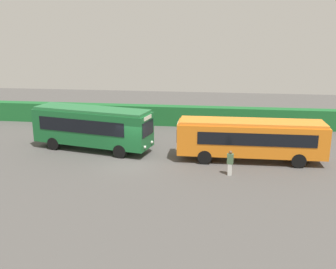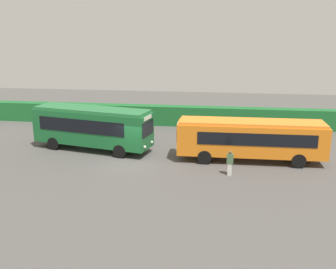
% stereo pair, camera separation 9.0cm
% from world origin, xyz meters
% --- Properties ---
extents(ground_plane, '(64.00, 64.00, 0.00)m').
position_xyz_m(ground_plane, '(0.00, 0.00, 0.00)').
color(ground_plane, '#514F4C').
extents(bus_green, '(9.66, 4.41, 3.32)m').
position_xyz_m(bus_green, '(-3.57, 2.80, 1.90)').
color(bus_green, '#19602D').
rests_on(bus_green, ground_plane).
extents(bus_orange, '(10.47, 2.52, 2.96)m').
position_xyz_m(bus_orange, '(8.39, 1.68, 1.72)').
color(bus_orange, orange).
rests_on(bus_orange, ground_plane).
extents(person_left, '(0.38, 0.48, 1.77)m').
position_xyz_m(person_left, '(0.40, 4.51, 0.93)').
color(person_left, '#4C6B47').
rests_on(person_left, ground_plane).
extents(person_center, '(0.43, 0.32, 1.67)m').
position_xyz_m(person_center, '(6.93, -1.36, 0.88)').
color(person_center, silver).
rests_on(person_center, ground_plane).
extents(person_right, '(0.53, 0.36, 1.92)m').
position_xyz_m(person_right, '(9.12, 5.21, 1.02)').
color(person_right, '#334C8C').
rests_on(person_right, ground_plane).
extents(person_far, '(0.47, 0.45, 1.69)m').
position_xyz_m(person_far, '(10.92, 4.57, 0.90)').
color(person_far, maroon).
rests_on(person_far, ground_plane).
extents(hedge_row, '(44.00, 1.23, 1.89)m').
position_xyz_m(hedge_row, '(0.00, 11.55, 0.94)').
color(hedge_row, '#1D642C').
rests_on(hedge_row, ground_plane).
extents(traffic_cone, '(0.36, 0.36, 0.60)m').
position_xyz_m(traffic_cone, '(4.05, 7.03, 0.30)').
color(traffic_cone, orange).
rests_on(traffic_cone, ground_plane).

